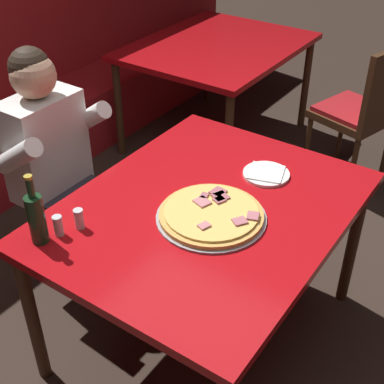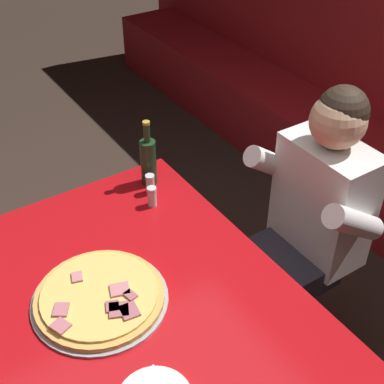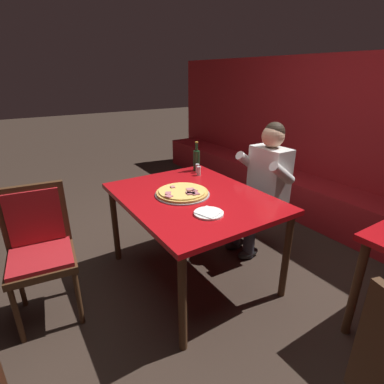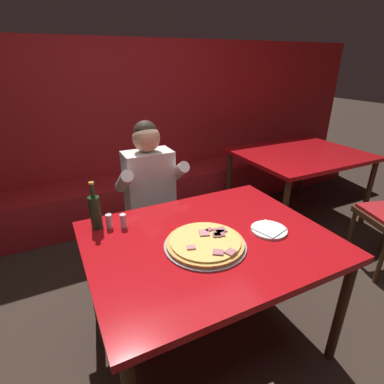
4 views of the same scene
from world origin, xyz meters
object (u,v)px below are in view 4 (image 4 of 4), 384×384
(shaker_parmesan, at_px, (109,222))
(shaker_black_pepper, at_px, (123,222))
(pizza, at_px, (205,243))
(main_dining_table, at_px, (209,249))
(diner_seated_blue_shirt, at_px, (153,195))
(plate_white_paper, at_px, (269,230))
(background_dining_table, at_px, (300,159))
(beer_bottle, at_px, (95,211))

(shaker_parmesan, distance_m, shaker_black_pepper, 0.08)
(pizza, xyz_separation_m, shaker_parmesan, (-0.42, 0.43, 0.02))
(main_dining_table, relative_size, pizza, 3.02)
(shaker_parmesan, relative_size, diner_seated_blue_shirt, 0.07)
(plate_white_paper, height_order, diner_seated_blue_shirt, diner_seated_blue_shirt)
(diner_seated_blue_shirt, bearing_deg, plate_white_paper, -67.07)
(plate_white_paper, bearing_deg, background_dining_table, 39.27)
(background_dining_table, bearing_deg, shaker_black_pepper, -161.84)
(pizza, bearing_deg, shaker_parmesan, 134.44)
(beer_bottle, relative_size, background_dining_table, 0.22)
(main_dining_table, relative_size, shaker_black_pepper, 15.58)
(pizza, distance_m, beer_bottle, 0.67)
(plate_white_paper, distance_m, beer_bottle, 1.02)
(shaker_black_pepper, xyz_separation_m, background_dining_table, (2.11, 0.69, -0.11))
(main_dining_table, height_order, shaker_parmesan, shaker_parmesan)
(shaker_black_pepper, relative_size, background_dining_table, 0.07)
(shaker_black_pepper, bearing_deg, beer_bottle, 154.52)
(main_dining_table, xyz_separation_m, background_dining_table, (1.71, 1.02, -0.00))
(shaker_parmesan, xyz_separation_m, diner_seated_blue_shirt, (0.43, 0.46, -0.11))
(main_dining_table, bearing_deg, plate_white_paper, -14.82)
(shaker_black_pepper, bearing_deg, pizza, -48.83)
(diner_seated_blue_shirt, relative_size, background_dining_table, 0.97)
(main_dining_table, distance_m, plate_white_paper, 0.37)
(background_dining_table, bearing_deg, pizza, -148.53)
(plate_white_paper, xyz_separation_m, shaker_parmesan, (-0.82, 0.46, 0.03))
(beer_bottle, relative_size, diner_seated_blue_shirt, 0.23)
(pizza, distance_m, shaker_black_pepper, 0.52)
(main_dining_table, xyz_separation_m, shaker_parmesan, (-0.47, 0.36, 0.11))
(main_dining_table, bearing_deg, shaker_black_pepper, 140.50)
(main_dining_table, xyz_separation_m, beer_bottle, (-0.54, 0.40, 0.18))
(plate_white_paper, relative_size, background_dining_table, 0.16)
(shaker_parmesan, height_order, diner_seated_blue_shirt, diner_seated_blue_shirt)
(pizza, distance_m, plate_white_paper, 0.41)
(pizza, xyz_separation_m, shaker_black_pepper, (-0.34, 0.39, 0.02))
(shaker_parmesan, height_order, shaker_black_pepper, same)
(beer_bottle, distance_m, background_dining_table, 2.34)
(main_dining_table, relative_size, shaker_parmesan, 15.58)
(plate_white_paper, relative_size, beer_bottle, 0.72)
(pizza, bearing_deg, plate_white_paper, -4.34)
(plate_white_paper, relative_size, shaker_parmesan, 2.44)
(pizza, height_order, background_dining_table, pizza)
(pizza, xyz_separation_m, background_dining_table, (1.77, 1.08, -0.09))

